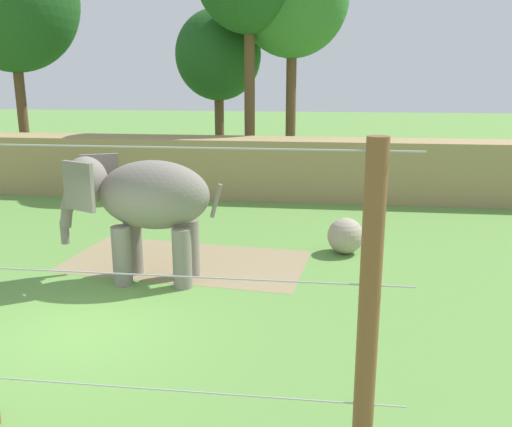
# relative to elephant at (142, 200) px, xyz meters

# --- Properties ---
(ground_plane) EXTENTS (120.00, 120.00, 0.00)m
(ground_plane) POSITION_rel_elephant_xyz_m (-0.36, -2.54, -1.84)
(ground_plane) COLOR #609342
(dirt_patch) EXTENTS (6.16, 3.58, 0.01)m
(dirt_patch) POSITION_rel_elephant_xyz_m (0.61, 1.30, -1.84)
(dirt_patch) COLOR #937F5B
(dirt_patch) RESTS_ON ground
(embankment_wall) EXTENTS (36.00, 1.80, 2.21)m
(embankment_wall) POSITION_rel_elephant_xyz_m (-0.36, 8.91, -0.74)
(embankment_wall) COLOR tan
(embankment_wall) RESTS_ON ground
(elephant) EXTENTS (3.75, 1.58, 2.78)m
(elephant) POSITION_rel_elephant_xyz_m (0.00, 0.00, 0.00)
(elephant) COLOR gray
(elephant) RESTS_ON ground
(enrichment_ball) EXTENTS (0.93, 0.93, 0.93)m
(enrichment_ball) POSITION_rel_elephant_xyz_m (4.55, 2.44, -1.37)
(enrichment_ball) COLOR tan
(enrichment_ball) RESTS_ON ground
(tree_far_left) EXTENTS (5.74, 5.74, 10.60)m
(tree_far_left) POSITION_rel_elephant_xyz_m (-9.60, 12.19, 5.72)
(tree_far_left) COLOR brown
(tree_far_left) RESTS_ON ground
(tree_right_of_centre) EXTENTS (3.97, 3.97, 7.47)m
(tree_right_of_centre) POSITION_rel_elephant_xyz_m (-1.06, 14.66, 3.51)
(tree_right_of_centre) COLOR brown
(tree_right_of_centre) RESTS_ON ground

